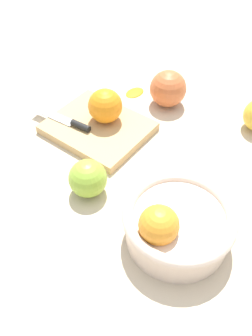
# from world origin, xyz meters

# --- Properties ---
(ground_plane) EXTENTS (2.40, 2.40, 0.00)m
(ground_plane) POSITION_xyz_m (0.00, 0.00, 0.00)
(ground_plane) COLOR beige
(bowl) EXTENTS (0.18, 0.18, 0.10)m
(bowl) POSITION_xyz_m (-0.13, 0.15, 0.04)
(bowl) COLOR beige
(bowl) RESTS_ON ground_plane
(cutting_board) EXTENTS (0.21, 0.18, 0.02)m
(cutting_board) POSITION_xyz_m (0.16, 0.04, 0.01)
(cutting_board) COLOR tan
(cutting_board) RESTS_ON ground_plane
(orange_on_board) EXTENTS (0.07, 0.07, 0.07)m
(orange_on_board) POSITION_xyz_m (0.15, 0.01, 0.06)
(orange_on_board) COLOR orange
(orange_on_board) RESTS_ON cutting_board
(knife) EXTENTS (0.16, 0.04, 0.01)m
(knife) POSITION_xyz_m (0.21, 0.08, 0.02)
(knife) COLOR silver
(knife) RESTS_ON cutting_board
(apple_front_right) EXTENTS (0.08, 0.08, 0.08)m
(apple_front_right) POSITION_xyz_m (0.10, -0.14, 0.04)
(apple_front_right) COLOR #CC6638
(apple_front_right) RESTS_ON ground_plane
(apple_back_right) EXTENTS (0.07, 0.07, 0.07)m
(apple_back_right) POSITION_xyz_m (0.05, 0.17, 0.04)
(apple_back_right) COLOR #8EB738
(apple_back_right) RESTS_ON ground_plane
(citrus_peel) EXTENTS (0.04, 0.05, 0.01)m
(citrus_peel) POSITION_xyz_m (0.19, -0.12, 0.00)
(citrus_peel) COLOR orange
(citrus_peel) RESTS_ON ground_plane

